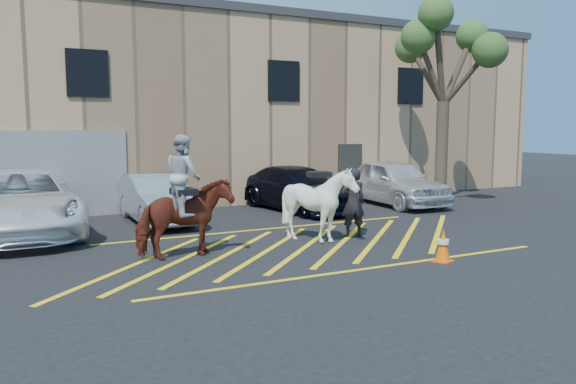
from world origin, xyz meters
name	(u,v)px	position (x,y,z in m)	size (l,w,h in m)	color
ground	(301,244)	(0.00, 0.00, 0.00)	(90.00, 90.00, 0.00)	black
car_white_pickup	(19,203)	(-6.23, 4.42, 0.88)	(2.92, 6.34, 1.76)	white
car_silver_sedan	(157,199)	(-2.44, 4.73, 0.74)	(1.56, 4.47, 1.47)	#9DA5AB
car_blue_suv	(298,189)	(2.60, 5.07, 0.75)	(2.11, 5.18, 1.50)	black
car_white_suv	(394,182)	(6.44, 4.61, 0.85)	(2.00, 4.98, 1.70)	white
handler	(353,203)	(1.65, 0.17, 0.91)	(0.67, 0.44, 1.83)	black
warehouse	(169,109)	(-0.01, 11.99, 3.65)	(32.42, 10.20, 7.30)	tan
hatching_zone	(307,246)	(0.00, -0.30, 0.01)	(12.60, 5.12, 0.01)	yellow
mounted_bay	(184,209)	(-3.03, -0.15, 1.11)	(2.18, 1.16, 2.76)	maroon
saddled_white	(319,204)	(0.52, 0.01, 0.97)	(1.92, 2.06, 1.93)	silver
traffic_cone	(443,245)	(1.88, -3.02, 0.37)	(0.49, 0.49, 0.73)	#FF550A
tree	(445,48)	(7.69, 3.53, 5.69)	(3.99, 4.37, 7.31)	#4B3F2D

